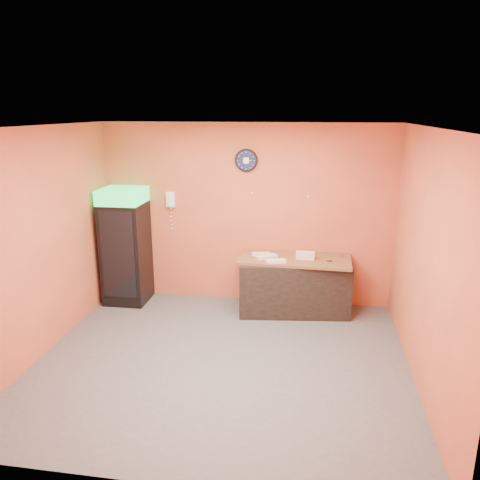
# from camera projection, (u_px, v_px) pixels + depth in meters

# --- Properties ---
(floor) EXTENTS (4.50, 4.50, 0.00)m
(floor) POSITION_uv_depth(u_px,v_px,m) (222.00, 361.00, 5.73)
(floor) COLOR #47474C
(floor) RESTS_ON ground
(back_wall) EXTENTS (4.50, 0.02, 2.80)m
(back_wall) POSITION_uv_depth(u_px,v_px,m) (246.00, 215.00, 7.26)
(back_wall) COLOR #DB5C3D
(back_wall) RESTS_ON floor
(left_wall) EXTENTS (0.02, 4.00, 2.80)m
(left_wall) POSITION_uv_depth(u_px,v_px,m) (39.00, 244.00, 5.69)
(left_wall) COLOR #DB5C3D
(left_wall) RESTS_ON floor
(right_wall) EXTENTS (0.02, 4.00, 2.80)m
(right_wall) POSITION_uv_depth(u_px,v_px,m) (426.00, 262.00, 5.02)
(right_wall) COLOR #DB5C3D
(right_wall) RESTS_ON floor
(ceiling) EXTENTS (4.50, 4.00, 0.02)m
(ceiling) POSITION_uv_depth(u_px,v_px,m) (219.00, 127.00, 4.98)
(ceiling) COLOR white
(ceiling) RESTS_ON back_wall
(beverage_cooler) EXTENTS (0.64, 0.66, 1.82)m
(beverage_cooler) POSITION_uv_depth(u_px,v_px,m) (125.00, 248.00, 7.30)
(beverage_cooler) COLOR black
(beverage_cooler) RESTS_ON floor
(prep_counter) EXTENTS (1.70, 0.91, 0.81)m
(prep_counter) POSITION_uv_depth(u_px,v_px,m) (294.00, 286.00, 7.06)
(prep_counter) COLOR black
(prep_counter) RESTS_ON floor
(wall_clock) EXTENTS (0.34, 0.06, 0.34)m
(wall_clock) POSITION_uv_depth(u_px,v_px,m) (246.00, 160.00, 7.00)
(wall_clock) COLOR black
(wall_clock) RESTS_ON back_wall
(wall_phone) EXTENTS (0.13, 0.11, 0.24)m
(wall_phone) POSITION_uv_depth(u_px,v_px,m) (171.00, 199.00, 7.33)
(wall_phone) COLOR white
(wall_phone) RESTS_ON back_wall
(butcher_paper) EXTENTS (1.67, 0.78, 0.04)m
(butcher_paper) POSITION_uv_depth(u_px,v_px,m) (295.00, 259.00, 6.95)
(butcher_paper) COLOR brown
(butcher_paper) RESTS_ON prep_counter
(sub_roll_stack) EXTENTS (0.27, 0.09, 0.11)m
(sub_roll_stack) POSITION_uv_depth(u_px,v_px,m) (305.00, 256.00, 6.87)
(sub_roll_stack) COLOR beige
(sub_roll_stack) RESTS_ON butcher_paper
(wrapped_sandwich_left) EXTENTS (0.33, 0.27, 0.04)m
(wrapped_sandwich_left) POSITION_uv_depth(u_px,v_px,m) (267.00, 257.00, 6.93)
(wrapped_sandwich_left) COLOR beige
(wrapped_sandwich_left) RESTS_ON butcher_paper
(wrapped_sandwich_mid) EXTENTS (0.31, 0.20, 0.04)m
(wrapped_sandwich_mid) POSITION_uv_depth(u_px,v_px,m) (276.00, 261.00, 6.73)
(wrapped_sandwich_mid) COLOR beige
(wrapped_sandwich_mid) RESTS_ON butcher_paper
(wrapped_sandwich_right) EXTENTS (0.29, 0.17, 0.04)m
(wrapped_sandwich_right) POSITION_uv_depth(u_px,v_px,m) (261.00, 254.00, 7.06)
(wrapped_sandwich_right) COLOR beige
(wrapped_sandwich_right) RESTS_ON butcher_paper
(kitchen_tool) EXTENTS (0.06, 0.06, 0.06)m
(kitchen_tool) POSITION_uv_depth(u_px,v_px,m) (273.00, 255.00, 7.00)
(kitchen_tool) COLOR silver
(kitchen_tool) RESTS_ON butcher_paper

